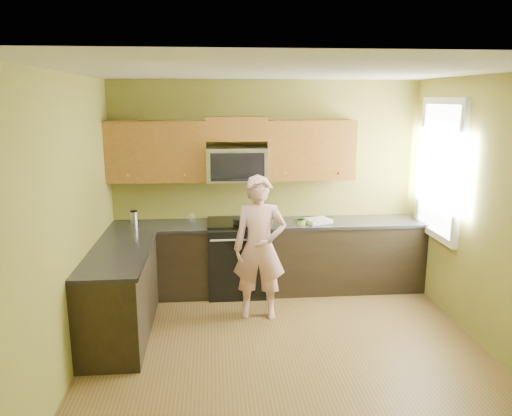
{
  "coord_description": "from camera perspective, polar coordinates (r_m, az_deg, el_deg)",
  "views": [
    {
      "loc": [
        -0.71,
        -4.37,
        2.48
      ],
      "look_at": [
        -0.2,
        1.3,
        1.2
      ],
      "focal_mm": 34.65,
      "sensor_mm": 36.0,
      "label": 1
    }
  ],
  "objects": [
    {
      "name": "countertop_left",
      "position": [
        5.31,
        -15.61,
        -5.13
      ],
      "size": [
        0.62,
        1.6,
        0.04
      ],
      "primitive_type": "cube",
      "color": "black",
      "rests_on": "cabinet_left_run"
    },
    {
      "name": "dish_towel",
      "position": [
        6.33,
        7.17,
        -1.46
      ],
      "size": [
        0.36,
        0.33,
        0.05
      ],
      "primitive_type": "cube",
      "rotation": [
        0.0,
        0.0,
        0.34
      ],
      "color": "silver",
      "rests_on": "countertop_back"
    },
    {
      "name": "wall_front",
      "position": [
        2.72,
        10.68,
        -12.07
      ],
      "size": [
        4.0,
        0.0,
        4.0
      ],
      "primitive_type": "plane",
      "rotation": [
        -1.57,
        0.0,
        0.0
      ],
      "color": "olive",
      "rests_on": "ground"
    },
    {
      "name": "microwave",
      "position": [
        6.26,
        -2.23,
        3.19
      ],
      "size": [
        0.76,
        0.4,
        0.42
      ],
      "primitive_type": null,
      "color": "silver",
      "rests_on": "wall_back"
    },
    {
      "name": "wall_back",
      "position": [
        6.51,
        1.21,
        2.67
      ],
      "size": [
        4.0,
        0.0,
        4.0
      ],
      "primitive_type": "plane",
      "rotation": [
        1.57,
        0.0,
        0.0
      ],
      "color": "olive",
      "rests_on": "ground"
    },
    {
      "name": "napkin_b",
      "position": [
        6.25,
        7.02,
        -1.56
      ],
      "size": [
        0.13,
        0.14,
        0.07
      ],
      "primitive_type": "ellipsoid",
      "rotation": [
        0.0,
        0.0,
        0.12
      ],
      "color": "silver",
      "rests_on": "countertop_back"
    },
    {
      "name": "butter_tub",
      "position": [
        6.23,
        5.25,
        -1.88
      ],
      "size": [
        0.13,
        0.13,
        0.08
      ],
      "primitive_type": null,
      "rotation": [
        0.0,
        0.0,
        0.22
      ],
      "color": "#DCE93D",
      "rests_on": "countertop_back"
    },
    {
      "name": "cabinet_left_run",
      "position": [
        5.46,
        -15.42,
        -9.73
      ],
      "size": [
        0.6,
        1.6,
        0.88
      ],
      "primitive_type": "cube",
      "color": "black",
      "rests_on": "floor"
    },
    {
      "name": "ceiling",
      "position": [
        4.43,
        4.22,
        15.5
      ],
      "size": [
        4.0,
        4.0,
        0.0
      ],
      "primitive_type": "plane",
      "rotation": [
        3.14,
        0.0,
        0.0
      ],
      "color": "white",
      "rests_on": "ground"
    },
    {
      "name": "upper_cab_left",
      "position": [
        6.33,
        -11.25,
        3.06
      ],
      "size": [
        1.22,
        0.33,
        0.75
      ],
      "primitive_type": null,
      "color": "brown",
      "rests_on": "wall_back"
    },
    {
      "name": "wall_left",
      "position": [
        4.7,
        -20.95,
        -2.09
      ],
      "size": [
        0.0,
        4.0,
        4.0
      ],
      "primitive_type": "plane",
      "rotation": [
        1.57,
        0.0,
        1.57
      ],
      "color": "olive",
      "rests_on": "ground"
    },
    {
      "name": "woman",
      "position": [
        5.58,
        0.42,
        -4.62
      ],
      "size": [
        0.64,
        0.47,
        1.64
      ],
      "primitive_type": "imported",
      "rotation": [
        0.0,
        0.0,
        -0.13
      ],
      "color": "#DD7B6E",
      "rests_on": "floor"
    },
    {
      "name": "frying_pan",
      "position": [
        6.14,
        -1.3,
        -1.77
      ],
      "size": [
        0.39,
        0.56,
        0.07
      ],
      "primitive_type": null,
      "rotation": [
        0.0,
        0.0,
        -0.2
      ],
      "color": "black",
      "rests_on": "stove"
    },
    {
      "name": "window",
      "position": [
        6.24,
        20.51,
        4.23
      ],
      "size": [
        0.06,
        1.06,
        1.66
      ],
      "primitive_type": null,
      "color": "white",
      "rests_on": "wall_right"
    },
    {
      "name": "wall_right",
      "position": [
        5.26,
        26.0,
        -1.02
      ],
      "size": [
        0.0,
        4.0,
        4.0
      ],
      "primitive_type": "plane",
      "rotation": [
        1.57,
        0.0,
        -1.57
      ],
      "color": "olive",
      "rests_on": "ground"
    },
    {
      "name": "upper_cab_right",
      "position": [
        6.41,
        6.18,
        3.35
      ],
      "size": [
        1.12,
        0.33,
        0.75
      ],
      "primitive_type": null,
      "color": "brown",
      "rests_on": "wall_back"
    },
    {
      "name": "stove",
      "position": [
        6.38,
        -2.1,
        -5.67
      ],
      "size": [
        0.76,
        0.65,
        0.95
      ],
      "primitive_type": null,
      "color": "black",
      "rests_on": "floor"
    },
    {
      "name": "toast_slice",
      "position": [
        6.33,
        5.39,
        -1.58
      ],
      "size": [
        0.14,
        0.14,
        0.01
      ],
      "primitive_type": "cube",
      "rotation": [
        0.0,
        0.0,
        -0.36
      ],
      "color": "#B27F47",
      "rests_on": "countertop_back"
    },
    {
      "name": "travel_mug",
      "position": [
        6.38,
        -13.85,
        -1.87
      ],
      "size": [
        0.1,
        0.1,
        0.19
      ],
      "primitive_type": null,
      "rotation": [
        0.0,
        0.0,
        0.15
      ],
      "color": "silver",
      "rests_on": "countertop_back"
    },
    {
      "name": "countertop_back",
      "position": [
        6.3,
        1.5,
        -1.85
      ],
      "size": [
        4.0,
        0.62,
        0.04
      ],
      "primitive_type": "cube",
      "color": "black",
      "rests_on": "cabinet_back_run"
    },
    {
      "name": "floor",
      "position": [
        5.07,
        3.71,
        -16.61
      ],
      "size": [
        4.0,
        4.0,
        0.0
      ],
      "primitive_type": "plane",
      "color": "brown",
      "rests_on": "ground"
    },
    {
      "name": "upper_cab_over_mw",
      "position": [
        6.22,
        -2.3,
        9.16
      ],
      "size": [
        0.76,
        0.33,
        0.3
      ],
      "primitive_type": "cube",
      "color": "brown",
      "rests_on": "wall_back"
    },
    {
      "name": "glass_b",
      "position": [
        6.33,
        -7.35,
        -1.13
      ],
      "size": [
        0.08,
        0.08,
        0.12
      ],
      "primitive_type": "cylinder",
      "rotation": [
        0.0,
        0.0,
        0.11
      ],
      "color": "silver",
      "rests_on": "countertop_back"
    },
    {
      "name": "cabinet_back_run",
      "position": [
        6.44,
        1.46,
        -5.8
      ],
      "size": [
        4.0,
        0.6,
        0.88
      ],
      "primitive_type": "cube",
      "color": "black",
      "rests_on": "floor"
    },
    {
      "name": "napkin_a",
      "position": [
        6.17,
        0.05,
        -1.68
      ],
      "size": [
        0.13,
        0.14,
        0.06
      ],
      "primitive_type": "ellipsoid",
      "rotation": [
        0.0,
        0.0,
        0.15
      ],
      "color": "silver",
      "rests_on": "countertop_back"
    }
  ]
}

